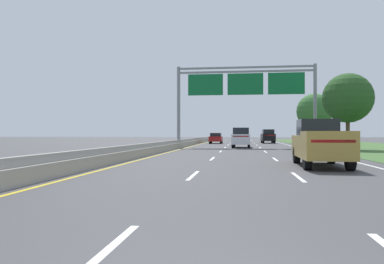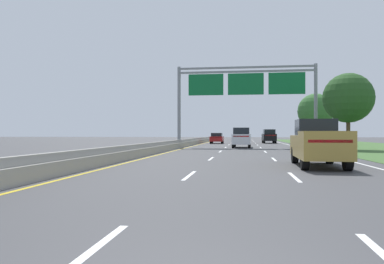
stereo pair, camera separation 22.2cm
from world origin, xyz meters
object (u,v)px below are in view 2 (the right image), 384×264
Objects in this scene: car_black_right_lane_suv at (269,136)px; roadside_tree_mid at (348,98)px; overhead_sign_gantry at (246,88)px; car_white_centre_lane_suv at (242,137)px; roadside_tree_distant at (313,118)px; pickup_truck_gold at (318,143)px; roadside_tree_far at (316,111)px; car_red_left_lane_sedan at (217,138)px.

roadside_tree_mid reaches higher than car_black_right_lane_suv.
car_black_right_lane_suv is (3.60, 17.50, -5.29)m from overhead_sign_gantry.
roadside_tree_mid reaches higher than car_white_centre_lane_suv.
overhead_sign_gantry is at bearing 167.04° from car_black_right_lane_suv.
car_white_centre_lane_suv is 18.63m from car_black_right_lane_suv.
car_black_right_lane_suv is 12.29m from roadside_tree_distant.
car_black_right_lane_suv is at bearing -132.57° from roadside_tree_distant.
car_white_centre_lane_suv is at bearing 10.47° from pickup_truck_gold.
pickup_truck_gold is 19.76m from roadside_tree_mid.
pickup_truck_gold reaches higher than car_white_centre_lane_suv.
overhead_sign_gantry is 3.18× the size of car_black_right_lane_suv.
car_black_right_lane_suv is 0.69× the size of roadside_tree_far.
roadside_tree_distant is (8.46, 49.44, 3.09)m from pickup_truck_gold.
roadside_tree_distant reaches higher than car_red_left_lane_sedan.
car_white_centre_lane_suv is at bearing 157.34° from roadside_tree_mid.
car_red_left_lane_sedan is 0.93× the size of car_white_centre_lane_suv.
car_black_right_lane_suv is at bearing 104.49° from roadside_tree_mid.
car_black_right_lane_suv is 0.73× the size of roadside_tree_distant.
overhead_sign_gantry is at bearing -129.16° from roadside_tree_far.
roadside_tree_far reaches higher than car_red_left_lane_sedan.
car_black_right_lane_suv is (0.41, 40.68, 0.02)m from pickup_truck_gold.
roadside_tree_mid is at bearing -94.23° from roadside_tree_distant.
car_red_left_lane_sedan is 8.28m from car_black_right_lane_suv.
car_black_right_lane_suv reaches higher than car_red_left_lane_sedan.
roadside_tree_far is (0.06, 16.34, -0.27)m from roadside_tree_mid.
pickup_truck_gold is at bearing -108.51° from roadside_tree_mid.
roadside_tree_far is (9.86, 12.24, 3.41)m from car_white_centre_lane_suv.
car_white_centre_lane_suv is (-3.64, 22.50, 0.02)m from pickup_truck_gold.
car_black_right_lane_suv is at bearing -70.22° from car_red_left_lane_sedan.
car_white_centre_lane_suv is 29.70m from roadside_tree_distant.
car_red_left_lane_sedan is 0.68× the size of roadside_tree_distant.
roadside_tree_distant is (2.30, 31.04, -0.62)m from roadside_tree_mid.
pickup_truck_gold is 50.26m from roadside_tree_distant.
roadside_tree_distant is at bearing -8.43° from pickup_truck_gold.
roadside_tree_distant is (11.66, 26.27, -2.22)m from overhead_sign_gantry.
roadside_tree_distant is at bearing -53.86° from car_red_left_lane_sedan.
overhead_sign_gantry reaches higher than roadside_tree_mid.
roadside_tree_distant is at bearing -22.80° from car_white_centre_lane_suv.
car_white_centre_lane_suv is 0.69× the size of roadside_tree_far.
overhead_sign_gantry is at bearing 9.14° from pickup_truck_gold.
car_red_left_lane_sedan is at bearing 167.01° from roadside_tree_far.
car_white_centre_lane_suv is (3.74, -15.38, 0.28)m from car_red_left_lane_sedan.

